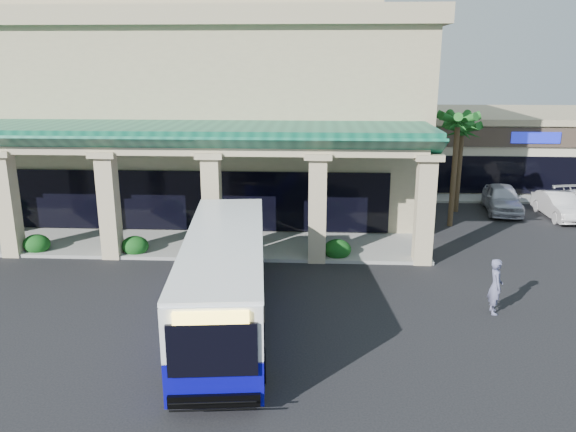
# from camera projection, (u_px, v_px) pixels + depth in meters

# --- Properties ---
(ground) EXTENTS (110.00, 110.00, 0.00)m
(ground) POSITION_uv_depth(u_px,v_px,m) (273.00, 311.00, 19.48)
(ground) COLOR black
(main_building) EXTENTS (30.80, 14.80, 11.35)m
(main_building) POSITION_uv_depth(u_px,v_px,m) (161.00, 108.00, 33.78)
(main_building) COLOR tan
(main_building) RESTS_ON ground
(arcade) EXTENTS (30.00, 6.20, 5.70)m
(arcade) POSITION_uv_depth(u_px,v_px,m) (110.00, 186.00, 25.68)
(arcade) COLOR #0D523C
(arcade) RESTS_ON ground
(strip_mall) EXTENTS (22.50, 12.50, 4.90)m
(strip_mall) POSITION_uv_depth(u_px,v_px,m) (544.00, 145.00, 40.98)
(strip_mall) COLOR beige
(strip_mall) RESTS_ON ground
(palm_0) EXTENTS (2.40, 2.40, 6.60)m
(palm_0) POSITION_uv_depth(u_px,v_px,m) (455.00, 164.00, 28.74)
(palm_0) COLOR #165319
(palm_0) RESTS_ON ground
(palm_1) EXTENTS (2.40, 2.40, 5.80)m
(palm_1) POSITION_uv_depth(u_px,v_px,m) (460.00, 162.00, 31.68)
(palm_1) COLOR #165319
(palm_1) RESTS_ON ground
(broadleaf_tree) EXTENTS (2.60, 2.60, 4.81)m
(broadleaf_tree) POSITION_uv_depth(u_px,v_px,m) (410.00, 156.00, 36.73)
(broadleaf_tree) COLOR #0E4010
(broadleaf_tree) RESTS_ON ground
(transit_bus) EXTENTS (3.62, 10.99, 3.01)m
(transit_bus) POSITION_uv_depth(u_px,v_px,m) (225.00, 281.00, 18.19)
(transit_bus) COLOR #0907A0
(transit_bus) RESTS_ON ground
(pedestrian) EXTENTS (0.51, 0.74, 1.96)m
(pedestrian) POSITION_uv_depth(u_px,v_px,m) (496.00, 286.00, 19.13)
(pedestrian) COLOR slate
(pedestrian) RESTS_ON ground
(car_silver) EXTENTS (2.50, 4.86, 1.58)m
(car_silver) POSITION_uv_depth(u_px,v_px,m) (502.00, 198.00, 32.14)
(car_silver) COLOR #B4B4C2
(car_silver) RESTS_ON ground
(car_white) EXTENTS (1.63, 4.34, 1.42)m
(car_white) POSITION_uv_depth(u_px,v_px,m) (559.00, 206.00, 30.90)
(car_white) COLOR white
(car_white) RESTS_ON ground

